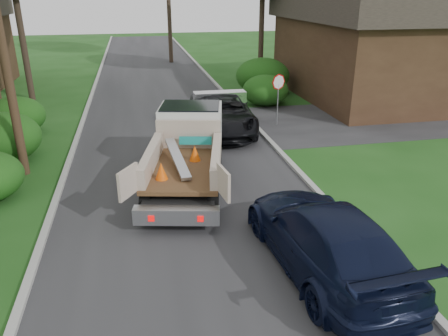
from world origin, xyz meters
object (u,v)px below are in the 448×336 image
at_px(black_pickup, 221,113).
at_px(navy_suv, 325,238).
at_px(stop_sign, 278,89).
at_px(flatbed_truck, 188,144).
at_px(house_right, 378,43).

bearing_deg(black_pickup, navy_suv, -82.31).
height_order(stop_sign, flatbed_truck, stop_sign).
relative_size(house_right, black_pickup, 2.11).
xyz_separation_m(stop_sign, flatbed_truck, (-5.00, -5.54, -0.52)).
bearing_deg(black_pickup, flatbed_truck, -106.10).
distance_m(flatbed_truck, black_pickup, 5.69).
height_order(house_right, black_pickup, house_right).
bearing_deg(flatbed_truck, stop_sign, 60.33).
bearing_deg(navy_suv, stop_sign, -106.75).
bearing_deg(stop_sign, black_pickup, -173.63).
xyz_separation_m(flatbed_truck, navy_suv, (2.40, -5.96, -0.44)).
xyz_separation_m(stop_sign, navy_suv, (-2.60, -11.50, -0.96)).
relative_size(stop_sign, flatbed_truck, 0.38).
distance_m(stop_sign, house_right, 9.37).
xyz_separation_m(house_right, flatbed_truck, (-12.80, -10.54, -1.90)).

